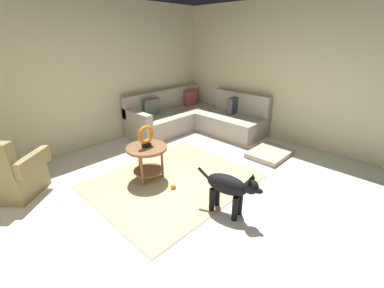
% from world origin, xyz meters
% --- Properties ---
extents(ground_plane, '(6.00, 6.00, 0.10)m').
position_xyz_m(ground_plane, '(0.00, 0.00, -0.05)').
color(ground_plane, silver).
extents(wall_back, '(6.00, 0.12, 2.70)m').
position_xyz_m(wall_back, '(0.00, 2.94, 1.35)').
color(wall_back, beige).
rests_on(wall_back, ground_plane).
extents(wall_right, '(0.12, 6.00, 2.70)m').
position_xyz_m(wall_right, '(2.94, 0.00, 1.35)').
color(wall_right, beige).
rests_on(wall_right, ground_plane).
extents(area_rug, '(2.30, 1.90, 0.01)m').
position_xyz_m(area_rug, '(0.15, 0.70, 0.01)').
color(area_rug, tan).
rests_on(area_rug, ground_plane).
extents(sectional_couch, '(2.20, 2.25, 0.88)m').
position_xyz_m(sectional_couch, '(1.99, 2.01, 0.29)').
color(sectional_couch, '#B2A899').
rests_on(sectional_couch, ground_plane).
extents(armchair, '(0.97, 1.00, 0.88)m').
position_xyz_m(armchair, '(-1.62, 1.99, 0.32)').
color(armchair, olive).
rests_on(armchair, ground_plane).
extents(side_table, '(0.60, 0.60, 0.54)m').
position_xyz_m(side_table, '(-0.07, 1.02, 0.42)').
color(side_table, brown).
rests_on(side_table, ground_plane).
extents(torus_sculpture, '(0.28, 0.08, 0.33)m').
position_xyz_m(torus_sculpture, '(-0.07, 1.02, 0.71)').
color(torus_sculpture, black).
rests_on(torus_sculpture, side_table).
extents(dog_bed_mat, '(0.80, 0.60, 0.09)m').
position_xyz_m(dog_bed_mat, '(1.98, 0.08, 0.04)').
color(dog_bed_mat, '#B2A38E').
rests_on(dog_bed_mat, ground_plane).
extents(dog, '(0.31, 0.84, 0.63)m').
position_xyz_m(dog, '(0.11, -0.35, 0.38)').
color(dog, black).
rests_on(dog, ground_plane).
extents(dog_toy_ball, '(0.08, 0.08, 0.08)m').
position_xyz_m(dog_toy_ball, '(0.00, 0.54, 0.04)').
color(dog_toy_ball, orange).
rests_on(dog_toy_ball, ground_plane).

